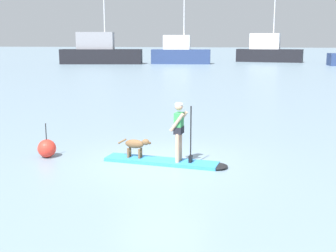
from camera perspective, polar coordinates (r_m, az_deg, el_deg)
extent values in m
plane|color=gray|center=(12.70, -0.90, -4.85)|extent=(400.00, 400.00, 0.00)
cube|color=#338CD8|center=(12.69, -0.90, -4.63)|extent=(3.38, 1.02, 0.10)
ellipsoid|color=black|center=(12.28, 6.51, -5.23)|extent=(0.62, 0.69, 0.10)
cylinder|color=tan|center=(12.54, 1.57, -2.63)|extent=(0.12, 0.12, 0.83)
cylinder|color=tan|center=(12.30, 1.24, -2.90)|extent=(0.12, 0.12, 0.83)
cube|color=black|center=(12.31, 1.42, -0.53)|extent=(0.26, 0.38, 0.20)
cube|color=#338C4C|center=(12.27, 1.42, 0.43)|extent=(0.23, 0.36, 0.58)
sphere|color=tan|center=(12.19, 1.43, 2.55)|extent=(0.22, 0.22, 0.22)
ellipsoid|color=white|center=(12.18, 1.43, 2.83)|extent=(0.23, 0.23, 0.11)
cylinder|color=tan|center=(12.44, 1.67, 0.78)|extent=(0.43, 0.13, 0.54)
cylinder|color=tan|center=(12.08, 1.17, 0.47)|extent=(0.43, 0.13, 0.54)
cylinder|color=black|center=(12.24, 2.99, -1.11)|extent=(0.04, 0.04, 1.61)
cube|color=black|center=(12.41, 2.96, -4.29)|extent=(0.10, 0.19, 0.20)
ellipsoid|color=brown|center=(12.84, -4.39, -2.33)|extent=(0.60, 0.28, 0.26)
ellipsoid|color=brown|center=(12.70, -2.93, -2.11)|extent=(0.24, 0.18, 0.18)
ellipsoid|color=#503923|center=(12.67, -2.46, -2.23)|extent=(0.13, 0.09, 0.08)
cylinder|color=brown|center=(12.98, -5.99, -1.99)|extent=(0.27, 0.08, 0.18)
cylinder|color=brown|center=(12.92, -3.52, -3.48)|extent=(0.07, 0.07, 0.28)
cylinder|color=brown|center=(12.78, -3.77, -3.65)|extent=(0.07, 0.07, 0.28)
cylinder|color=brown|center=(13.04, -4.95, -3.36)|extent=(0.07, 0.07, 0.28)
cylinder|color=brown|center=(12.91, -5.21, -3.52)|extent=(0.07, 0.07, 0.28)
cube|color=black|center=(66.36, -8.65, 8.95)|extent=(12.27, 5.09, 2.15)
cube|color=gray|center=(66.63, -9.45, 10.93)|extent=(5.68, 3.15, 2.48)
cylinder|color=silver|center=(66.20, -8.30, 13.93)|extent=(0.20, 0.20, 9.34)
cylinder|color=silver|center=(66.63, -9.45, 10.89)|extent=(4.13, 0.92, 0.14)
cube|color=navy|center=(65.83, 1.70, 9.03)|extent=(8.86, 3.25, 2.11)
cube|color=silver|center=(65.90, 1.15, 10.86)|extent=(4.06, 2.20, 2.08)
cylinder|color=silver|center=(65.83, 2.12, 14.63)|extent=(0.20, 0.20, 10.74)
cylinder|color=silver|center=(65.89, 1.15, 11.00)|extent=(3.04, 0.41, 0.14)
cube|color=black|center=(73.17, 13.07, 8.94)|extent=(10.63, 4.34, 2.04)
cube|color=silver|center=(73.12, 12.54, 10.74)|extent=(4.92, 2.75, 2.50)
cylinder|color=silver|center=(73.23, 13.70, 13.53)|extent=(0.20, 0.20, 9.76)
cylinder|color=silver|center=(73.12, 12.53, 10.70)|extent=(3.59, 0.73, 0.14)
sphere|color=red|center=(13.74, -15.52, -2.83)|extent=(0.55, 0.55, 0.55)
cylinder|color=black|center=(13.63, -15.64, -0.69)|extent=(0.03, 0.03, 0.50)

